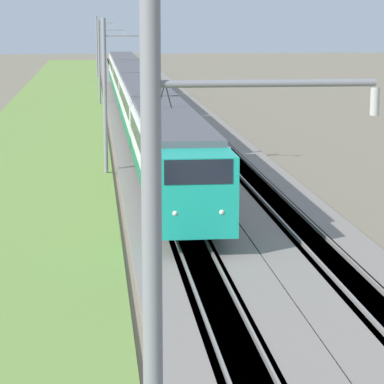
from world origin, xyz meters
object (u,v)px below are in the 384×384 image
at_px(passenger_train, 137,93).
at_px(catenary_mast_mid, 106,95).
at_px(catenary_mast_near, 158,380).
at_px(catenary_mast_far, 100,62).
at_px(catenary_mast_distant, 97,46).

relative_size(passenger_train, catenary_mast_mid, 10.10).
distance_m(passenger_train, catenary_mast_near, 62.05).
bearing_deg(catenary_mast_near, catenary_mast_mid, -0.00).
height_order(catenary_mast_near, catenary_mast_far, catenary_mast_near).
distance_m(passenger_train, catenary_mast_far, 15.60).
relative_size(catenary_mast_mid, catenary_mast_distant, 1.00).
height_order(passenger_train, catenary_mast_far, catenary_mast_far).
bearing_deg(catenary_mast_distant, catenary_mast_mid, -180.00).
height_order(catenary_mast_near, catenary_mast_distant, catenary_mast_near).
distance_m(catenary_mast_near, catenary_mast_far, 77.22).
bearing_deg(catenary_mast_distant, catenary_mast_far, -180.00).
distance_m(catenary_mast_mid, catenary_mast_distant, 77.22).
xyz_separation_m(catenary_mast_near, catenary_mast_far, (77.22, -0.00, -0.33)).
bearing_deg(catenary_mast_mid, passenger_train, -6.72).
distance_m(passenger_train, catenary_mast_mid, 23.59).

